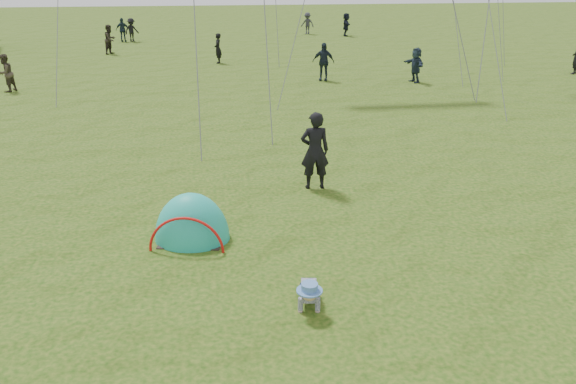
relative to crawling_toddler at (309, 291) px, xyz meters
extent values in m
plane|color=#113909|center=(-0.78, 0.42, -0.29)|extent=(140.00, 140.00, 0.00)
ellipsoid|color=#17A48C|center=(-1.92, 2.71, -0.29)|extent=(1.71, 1.50, 1.95)
imported|color=black|center=(1.01, 5.12, 0.67)|extent=(0.71, 0.48, 1.92)
imported|color=#3D3429|center=(-10.11, 17.96, 0.51)|extent=(0.87, 0.96, 1.60)
imported|color=black|center=(-6.78, 34.32, 0.51)|extent=(1.18, 1.10, 1.60)
imported|color=black|center=(8.93, 35.45, 0.56)|extent=(0.74, 1.62, 1.69)
imported|color=black|center=(-0.94, 24.20, 0.52)|extent=(0.43, 0.62, 1.61)
imported|color=black|center=(-7.36, 28.54, 0.58)|extent=(0.98, 1.05, 1.73)
imported|color=#19232E|center=(3.87, 18.58, 0.59)|extent=(1.11, 0.73, 1.75)
imported|color=#2C2C33|center=(6.25, 37.16, 0.52)|extent=(1.21, 1.04, 1.62)
imported|color=#1F2B3B|center=(8.02, 17.59, 0.51)|extent=(0.78, 1.54, 1.59)
imported|color=#192730|center=(-7.38, 34.29, 0.52)|extent=(0.98, 0.47, 1.62)
camera|label=1|loc=(-1.38, -7.61, 4.89)|focal=35.00mm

